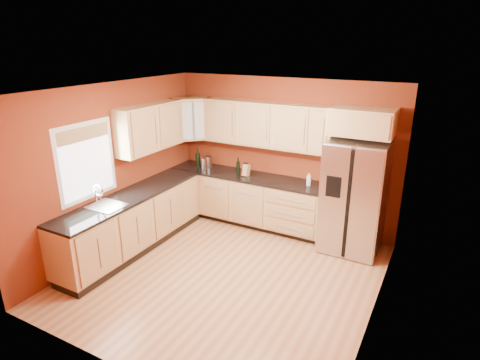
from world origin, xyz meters
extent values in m
plane|color=#A0653E|center=(0.00, 0.00, 0.00)|extent=(4.00, 4.00, 0.00)
plane|color=silver|center=(0.00, 0.00, 2.60)|extent=(4.00, 4.00, 0.00)
cube|color=maroon|center=(0.00, 2.00, 1.30)|extent=(4.00, 0.04, 2.60)
cube|color=maroon|center=(0.00, -2.00, 1.30)|extent=(4.00, 0.04, 2.60)
cube|color=maroon|center=(-2.00, 0.00, 1.30)|extent=(0.04, 4.00, 2.60)
cube|color=maroon|center=(2.00, 0.00, 1.30)|extent=(0.04, 4.00, 2.60)
cube|color=tan|center=(-0.55, 1.70, 0.44)|extent=(2.90, 0.60, 0.88)
cube|color=tan|center=(-1.70, 0.00, 0.44)|extent=(0.60, 2.80, 0.88)
cube|color=black|center=(-0.55, 1.69, 0.90)|extent=(2.90, 0.62, 0.04)
cube|color=black|center=(-1.69, 0.00, 0.90)|extent=(0.62, 2.80, 0.04)
cube|color=tan|center=(-0.25, 1.83, 1.83)|extent=(2.30, 0.33, 0.75)
cube|color=tan|center=(-1.83, 0.72, 1.83)|extent=(0.33, 1.35, 0.75)
cube|color=tan|center=(-1.67, 1.67, 1.83)|extent=(0.67, 0.67, 0.75)
cube|color=tan|center=(1.35, 1.70, 2.05)|extent=(0.92, 0.60, 0.40)
cube|color=#A7A6AB|center=(1.35, 1.62, 0.89)|extent=(0.90, 0.75, 1.78)
cube|color=white|center=(-1.98, -0.50, 1.55)|extent=(0.03, 0.90, 1.00)
cylinder|color=#A7A6AB|center=(-1.43, 1.66, 1.02)|extent=(0.14, 0.14, 0.20)
cylinder|color=#A7A6AB|center=(-1.38, 1.74, 1.03)|extent=(0.16, 0.16, 0.22)
cube|color=#A68351|center=(-0.54, 1.66, 1.02)|extent=(0.12, 0.11, 0.21)
cylinder|color=white|center=(0.59, 1.69, 1.02)|extent=(0.07, 0.07, 0.21)
camera|label=1|loc=(2.51, -4.27, 3.19)|focal=30.00mm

